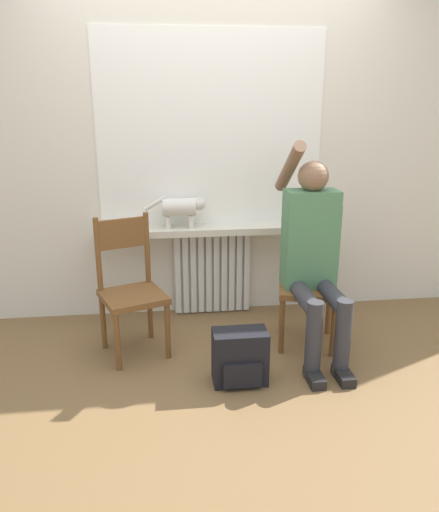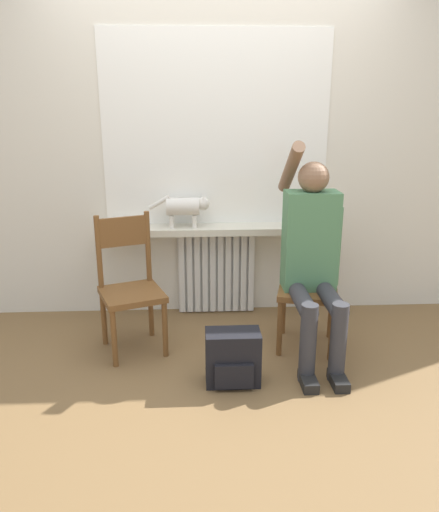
% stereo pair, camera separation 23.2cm
% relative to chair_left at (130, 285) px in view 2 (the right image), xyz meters
% --- Properties ---
extents(ground_plane, '(12.00, 12.00, 0.00)m').
position_rel_chair_left_xyz_m(ground_plane, '(0.60, -0.57, -0.45)').
color(ground_plane, brown).
extents(wall_with_window, '(7.00, 0.06, 2.70)m').
position_rel_chair_left_xyz_m(wall_with_window, '(0.60, 0.66, 0.90)').
color(wall_with_window, silver).
rests_on(wall_with_window, ground_plane).
extents(radiator, '(0.60, 0.08, 0.67)m').
position_rel_chair_left_xyz_m(radiator, '(0.60, 0.58, -0.12)').
color(radiator, silver).
rests_on(radiator, ground_plane).
extents(windowsill, '(1.72, 0.24, 0.05)m').
position_rel_chair_left_xyz_m(windowsill, '(0.60, 0.51, 0.24)').
color(windowsill, beige).
rests_on(windowsill, radiator).
extents(window_glass, '(1.65, 0.01, 1.38)m').
position_rel_chair_left_xyz_m(window_glass, '(0.60, 0.63, 0.96)').
color(window_glass, white).
rests_on(window_glass, windowsill).
extents(chair_left, '(0.49, 0.49, 0.91)m').
position_rel_chair_left_xyz_m(chair_left, '(0.00, 0.00, 0.00)').
color(chair_left, brown).
rests_on(chair_left, ground_plane).
extents(chair_right, '(0.46, 0.46, 0.91)m').
position_rel_chair_left_xyz_m(chair_right, '(1.19, 0.00, 0.00)').
color(chair_right, brown).
rests_on(chair_right, ground_plane).
extents(person, '(0.36, 1.01, 1.38)m').
position_rel_chair_left_xyz_m(person, '(1.18, -0.12, 0.23)').
color(person, '#333338').
rests_on(person, ground_plane).
extents(cat, '(0.45, 0.13, 0.24)m').
position_rel_chair_left_xyz_m(cat, '(0.37, 0.51, 0.41)').
color(cat, silver).
rests_on(cat, windowsill).
extents(backpack, '(0.32, 0.21, 0.33)m').
position_rel_chair_left_xyz_m(backpack, '(0.65, -0.48, -0.29)').
color(backpack, black).
rests_on(backpack, ground_plane).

